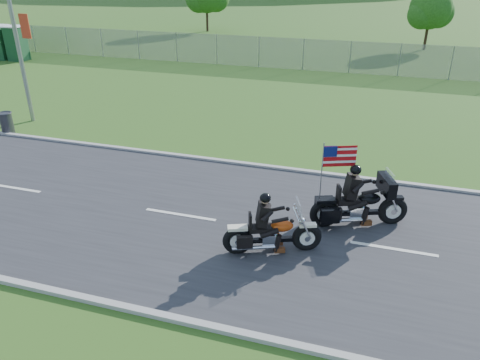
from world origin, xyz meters
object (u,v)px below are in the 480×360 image
(porta_toilet_a, at_px, (17,44))
(porta_toilet_b, at_px, (0,43))
(motorcycle_lead, at_px, (271,234))
(motorcycle_follow, at_px, (359,205))
(trash_can, at_px, (7,123))

(porta_toilet_a, height_order, porta_toilet_b, same)
(porta_toilet_a, xyz_separation_m, motorcycle_lead, (22.96, -18.02, -0.61))
(motorcycle_follow, bearing_deg, trash_can, 145.74)
(porta_toilet_b, distance_m, motorcycle_follow, 30.87)
(motorcycle_lead, distance_m, trash_can, 13.89)
(motorcycle_lead, bearing_deg, porta_toilet_b, 121.50)
(porta_toilet_b, bearing_deg, porta_toilet_a, 0.00)
(porta_toilet_a, bearing_deg, porta_toilet_b, 180.00)
(porta_toilet_a, distance_m, porta_toilet_b, 1.40)
(motorcycle_follow, relative_size, trash_can, 3.00)
(motorcycle_lead, relative_size, motorcycle_follow, 0.91)
(porta_toilet_a, bearing_deg, motorcycle_follow, -32.63)
(porta_toilet_a, distance_m, trash_can, 16.26)
(porta_toilet_b, height_order, motorcycle_lead, porta_toilet_b)
(porta_toilet_a, distance_m, motorcycle_lead, 29.19)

